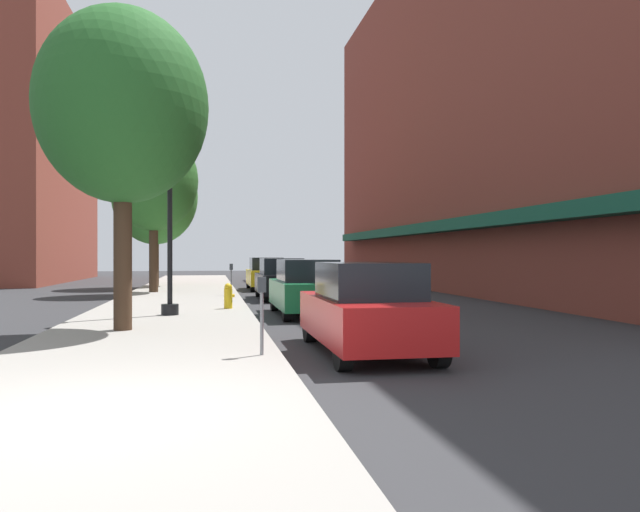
% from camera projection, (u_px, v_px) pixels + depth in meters
% --- Properties ---
extents(ground_plane, '(90.00, 90.00, 0.00)m').
position_uv_depth(ground_plane, '(280.00, 299.00, 24.91)').
color(ground_plane, '#2D2D30').
extents(sidewalk_slab, '(4.80, 50.00, 0.12)m').
position_uv_depth(sidewalk_slab, '(181.00, 297.00, 25.18)').
color(sidewalk_slab, gray).
rests_on(sidewalk_slab, ground).
extents(building_right_brick, '(6.80, 40.00, 18.83)m').
position_uv_depth(building_right_brick, '(488.00, 105.00, 30.77)').
color(building_right_brick, brown).
rests_on(building_right_brick, ground).
extents(building_far_background, '(6.80, 18.00, 18.26)m').
position_uv_depth(building_far_background, '(26.00, 146.00, 40.93)').
color(building_far_background, brown).
rests_on(building_far_background, ground).
extents(lamppost, '(0.48, 0.48, 5.90)m').
position_uv_depth(lamppost, '(170.00, 205.00, 17.00)').
color(lamppost, black).
rests_on(lamppost, sidewalk_slab).
extents(fire_hydrant, '(0.33, 0.26, 0.79)m').
position_uv_depth(fire_hydrant, '(228.00, 296.00, 19.06)').
color(fire_hydrant, gold).
rests_on(fire_hydrant, sidewalk_slab).
extents(parking_meter_near, '(0.14, 0.09, 1.31)m').
position_uv_depth(parking_meter_near, '(231.00, 275.00, 25.34)').
color(parking_meter_near, slate).
rests_on(parking_meter_near, sidewalk_slab).
extents(parking_meter_far, '(0.14, 0.09, 1.31)m').
position_uv_depth(parking_meter_far, '(262.00, 306.00, 10.21)').
color(parking_meter_far, slate).
rests_on(parking_meter_far, sidewalk_slab).
extents(tree_near, '(3.79, 3.79, 7.19)m').
position_uv_depth(tree_near, '(123.00, 107.00, 13.60)').
color(tree_near, '#422D1E').
rests_on(tree_near, sidewalk_slab).
extents(tree_mid, '(4.57, 4.57, 7.49)m').
position_uv_depth(tree_mid, '(155.00, 196.00, 33.06)').
color(tree_mid, '#4C3823').
rests_on(tree_mid, sidewalk_slab).
extents(tree_far, '(3.97, 3.97, 7.33)m').
position_uv_depth(tree_far, '(154.00, 181.00, 27.49)').
color(tree_far, '#422D1E').
rests_on(tree_far, sidewalk_slab).
extents(car_red, '(1.80, 4.30, 1.66)m').
position_uv_depth(car_red, '(366.00, 309.00, 11.09)').
color(car_red, black).
rests_on(car_red, ground).
extents(car_green, '(1.80, 4.30, 1.66)m').
position_uv_depth(car_green, '(306.00, 288.00, 18.06)').
color(car_green, black).
rests_on(car_green, ground).
extents(car_black, '(1.80, 4.30, 1.66)m').
position_uv_depth(car_black, '(281.00, 279.00, 24.61)').
color(car_black, black).
rests_on(car_black, ground).
extents(car_yellow, '(1.80, 4.30, 1.66)m').
position_uv_depth(car_yellow, '(266.00, 274.00, 31.27)').
color(car_yellow, black).
rests_on(car_yellow, ground).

